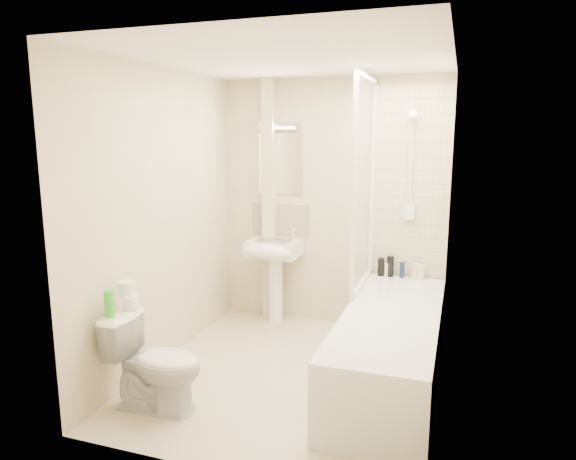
% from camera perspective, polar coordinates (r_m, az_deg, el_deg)
% --- Properties ---
extents(floor, '(2.50, 2.50, 0.00)m').
position_cam_1_polar(floor, '(4.21, 0.30, -15.82)').
color(floor, beige).
rests_on(floor, ground).
extents(wall_back, '(2.20, 0.02, 2.40)m').
position_cam_1_polar(wall_back, '(5.01, 4.83, 2.88)').
color(wall_back, beige).
rests_on(wall_back, ground).
extents(wall_left, '(0.02, 2.50, 2.40)m').
position_cam_1_polar(wall_left, '(4.30, -13.75, 1.31)').
color(wall_left, beige).
rests_on(wall_left, ground).
extents(wall_right, '(0.02, 2.50, 2.40)m').
position_cam_1_polar(wall_right, '(3.64, 16.99, -0.51)').
color(wall_right, beige).
rests_on(wall_right, ground).
extents(ceiling, '(2.20, 2.50, 0.02)m').
position_cam_1_polar(ceiling, '(3.80, 0.33, 18.59)').
color(ceiling, white).
rests_on(ceiling, wall_back).
extents(tile_back, '(0.70, 0.01, 1.75)m').
position_cam_1_polar(tile_back, '(4.85, 13.50, 5.04)').
color(tile_back, beige).
rests_on(tile_back, wall_back).
extents(tile_right, '(0.01, 2.10, 1.75)m').
position_cam_1_polar(tile_right, '(3.77, 17.08, 3.33)').
color(tile_right, beige).
rests_on(tile_right, wall_right).
extents(pipe_boxing, '(0.12, 0.12, 2.40)m').
position_cam_1_polar(pipe_boxing, '(5.14, -2.07, 3.10)').
color(pipe_boxing, beige).
rests_on(pipe_boxing, ground).
extents(splashback, '(0.60, 0.02, 0.30)m').
position_cam_1_polar(splashback, '(5.18, -0.82, 1.26)').
color(splashback, beige).
rests_on(splashback, wall_back).
extents(mirror, '(0.46, 0.01, 0.60)m').
position_cam_1_polar(mirror, '(5.11, -0.85, 7.34)').
color(mirror, white).
rests_on(mirror, wall_back).
extents(strip_light, '(0.42, 0.07, 0.07)m').
position_cam_1_polar(strip_light, '(5.08, -0.95, 11.50)').
color(strip_light, silver).
rests_on(strip_light, wall_back).
extents(bathtub, '(0.70, 2.10, 0.55)m').
position_cam_1_polar(bathtub, '(4.09, 11.34, -12.40)').
color(bathtub, white).
rests_on(bathtub, ground).
extents(shower_screen, '(0.04, 0.92, 1.80)m').
position_cam_1_polar(shower_screen, '(4.46, 8.48, 5.07)').
color(shower_screen, white).
rests_on(shower_screen, bathtub).
extents(shower_fixture, '(0.10, 0.16, 0.99)m').
position_cam_1_polar(shower_fixture, '(4.80, 13.49, 6.43)').
color(shower_fixture, white).
rests_on(shower_fixture, wall_back).
extents(pedestal_sink, '(0.50, 0.47, 0.96)m').
position_cam_1_polar(pedestal_sink, '(5.04, -1.67, -3.12)').
color(pedestal_sink, white).
rests_on(pedestal_sink, ground).
extents(bottle_black_a, '(0.06, 0.06, 0.17)m').
position_cam_1_polar(bottle_black_a, '(4.94, 10.28, -4.06)').
color(bottle_black_a, black).
rests_on(bottle_black_a, bathtub).
extents(bottle_white_a, '(0.05, 0.05, 0.13)m').
position_cam_1_polar(bottle_white_a, '(4.94, 10.99, -4.35)').
color(bottle_white_a, white).
rests_on(bottle_white_a, bathtub).
extents(bottle_black_b, '(0.06, 0.06, 0.20)m').
position_cam_1_polar(bottle_black_b, '(4.92, 11.30, -3.98)').
color(bottle_black_b, black).
rests_on(bottle_black_b, bathtub).
extents(bottle_blue, '(0.05, 0.05, 0.15)m').
position_cam_1_polar(bottle_blue, '(4.92, 12.55, -4.34)').
color(bottle_blue, navy).
rests_on(bottle_blue, bathtub).
extents(bottle_cream, '(0.07, 0.07, 0.15)m').
position_cam_1_polar(bottle_cream, '(4.91, 13.96, -4.44)').
color(bottle_cream, beige).
rests_on(bottle_cream, bathtub).
extents(bottle_white_b, '(0.06, 0.06, 0.14)m').
position_cam_1_polar(bottle_white_b, '(4.91, 14.60, -4.52)').
color(bottle_white_b, white).
rests_on(bottle_white_b, bathtub).
extents(toilet, '(0.40, 0.67, 0.67)m').
position_cam_1_polar(toilet, '(3.73, -14.48, -14.10)').
color(toilet, white).
rests_on(toilet, ground).
extents(toilet_roll_lower, '(0.11, 0.11, 0.09)m').
position_cam_1_polar(toilet_roll_lower, '(3.77, -17.08, -7.75)').
color(toilet_roll_lower, white).
rests_on(toilet_roll_lower, toilet).
extents(toilet_roll_upper, '(0.12, 0.12, 0.10)m').
position_cam_1_polar(toilet_roll_upper, '(3.79, -17.44, -6.20)').
color(toilet_roll_upper, white).
rests_on(toilet_roll_upper, toilet_roll_lower).
extents(green_bottle, '(0.06, 0.06, 0.18)m').
position_cam_1_polar(green_bottle, '(3.65, -19.25, -7.77)').
color(green_bottle, green).
rests_on(green_bottle, toilet).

